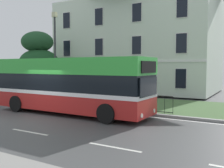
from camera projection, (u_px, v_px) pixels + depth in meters
The scene contains 7 objects.
ground_plane at pixel (48, 115), 14.31m from camera, with size 60.00×56.00×0.18m.
georgian_townhouse at pixel (139, 37), 28.10m from camera, with size 16.24×10.00×11.39m.
iron_verge_railing at pixel (64, 97), 17.68m from camera, with size 15.27×0.04×0.97m.
evergreen_tree at pixel (39, 70), 24.60m from camera, with size 4.78×4.78×6.21m.
single_decker_bus at pixel (70, 85), 14.63m from camera, with size 9.62×2.66×3.14m.
street_lamp_post at pixel (55, 50), 19.32m from camera, with size 0.36×0.24×6.58m.
litter_bin at pixel (102, 97), 16.49m from camera, with size 0.56×0.56×1.21m.
Camera 1 is at (10.18, -9.14, 2.70)m, focal length 41.47 mm.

